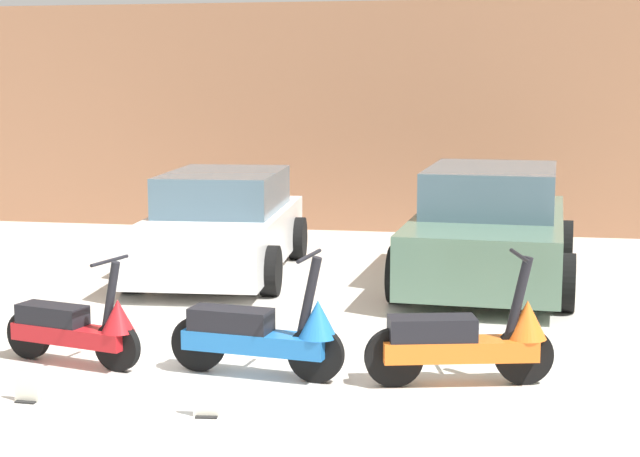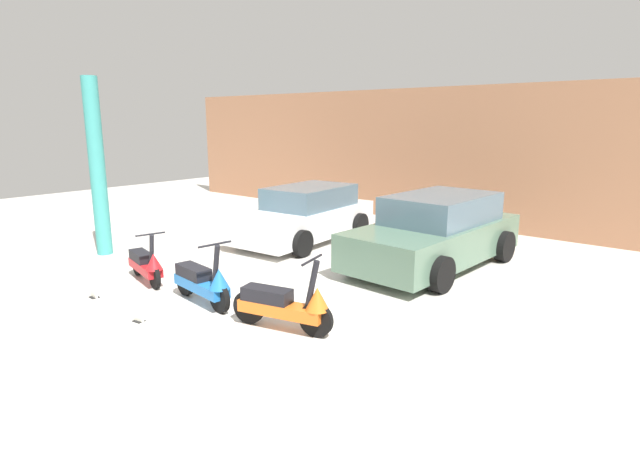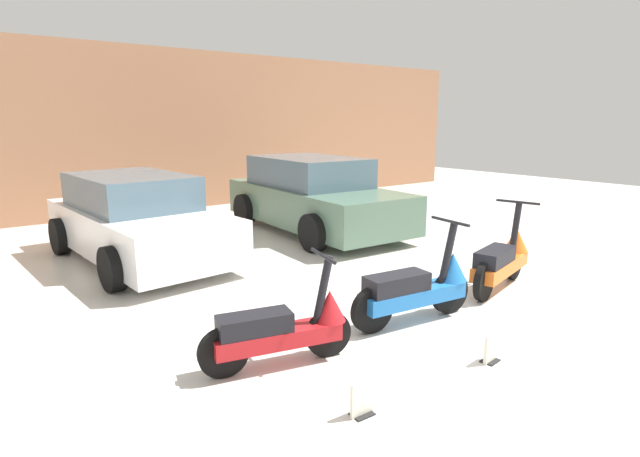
{
  "view_description": "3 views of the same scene",
  "coord_description": "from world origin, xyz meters",
  "px_view_note": "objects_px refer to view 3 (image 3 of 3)",
  "views": [
    {
      "loc": [
        2.03,
        -6.72,
        2.39
      ],
      "look_at": [
        0.3,
        2.55,
        0.97
      ],
      "focal_mm": 55.0,
      "sensor_mm": 36.0,
      "label": 1
    },
    {
      "loc": [
        6.16,
        -3.65,
        2.77
      ],
      "look_at": [
        0.64,
        3.03,
        0.89
      ],
      "focal_mm": 28.0,
      "sensor_mm": 36.0,
      "label": 2
    },
    {
      "loc": [
        -3.61,
        -2.5,
        2.06
      ],
      "look_at": [
        0.13,
        2.45,
        0.71
      ],
      "focal_mm": 28.0,
      "sensor_mm": 36.0,
      "label": 3
    }
  ],
  "objects_px": {
    "car_rear_left": "(137,220)",
    "car_rear_center": "(314,196)",
    "scooter_front_left": "(284,328)",
    "placard_near_left_scooter": "(362,400)",
    "scooter_front_center": "(503,259)",
    "placard_near_right_scooter": "(491,349)",
    "scooter_front_right": "(418,287)"
  },
  "relations": [
    {
      "from": "car_rear_left",
      "to": "car_rear_center",
      "type": "height_order",
      "value": "car_rear_center"
    },
    {
      "from": "scooter_front_left",
      "to": "placard_near_left_scooter",
      "type": "bearing_deg",
      "value": -74.66
    },
    {
      "from": "scooter_front_center",
      "to": "placard_near_right_scooter",
      "type": "bearing_deg",
      "value": -162.82
    },
    {
      "from": "car_rear_left",
      "to": "car_rear_center",
      "type": "xyz_separation_m",
      "value": [
        3.3,
        0.03,
        0.05
      ]
    },
    {
      "from": "scooter_front_left",
      "to": "scooter_front_right",
      "type": "bearing_deg",
      "value": 12.54
    },
    {
      "from": "car_rear_center",
      "to": "scooter_front_center",
      "type": "bearing_deg",
      "value": 1.69
    },
    {
      "from": "scooter_front_center",
      "to": "placard_near_right_scooter",
      "type": "xyz_separation_m",
      "value": [
        -1.81,
        -1.1,
        -0.26
      ]
    },
    {
      "from": "scooter_front_center",
      "to": "placard_near_left_scooter",
      "type": "height_order",
      "value": "scooter_front_center"
    },
    {
      "from": "car_rear_left",
      "to": "placard_near_left_scooter",
      "type": "distance_m",
      "value": 5.12
    },
    {
      "from": "scooter_front_center",
      "to": "placard_near_right_scooter",
      "type": "distance_m",
      "value": 2.14
    },
    {
      "from": "placard_near_left_scooter",
      "to": "placard_near_right_scooter",
      "type": "xyz_separation_m",
      "value": [
        1.43,
        -0.07,
        0.0
      ]
    },
    {
      "from": "car_rear_left",
      "to": "placard_near_right_scooter",
      "type": "distance_m",
      "value": 5.38
    },
    {
      "from": "scooter_front_left",
      "to": "car_rear_center",
      "type": "relative_size",
      "value": 0.32
    },
    {
      "from": "scooter_front_right",
      "to": "car_rear_center",
      "type": "relative_size",
      "value": 0.36
    },
    {
      "from": "scooter_front_center",
      "to": "car_rear_left",
      "type": "relative_size",
      "value": 0.39
    },
    {
      "from": "car_rear_left",
      "to": "car_rear_center",
      "type": "relative_size",
      "value": 0.93
    },
    {
      "from": "scooter_front_left",
      "to": "scooter_front_right",
      "type": "distance_m",
      "value": 1.63
    },
    {
      "from": "scooter_front_center",
      "to": "car_rear_left",
      "type": "distance_m",
      "value": 5.19
    },
    {
      "from": "scooter_front_center",
      "to": "car_rear_center",
      "type": "bearing_deg",
      "value": 74.61
    },
    {
      "from": "car_rear_center",
      "to": "scooter_front_right",
      "type": "bearing_deg",
      "value": -19.45
    },
    {
      "from": "scooter_front_center",
      "to": "car_rear_left",
      "type": "bearing_deg",
      "value": 114.19
    },
    {
      "from": "scooter_front_left",
      "to": "placard_near_right_scooter",
      "type": "relative_size",
      "value": 5.13
    },
    {
      "from": "scooter_front_right",
      "to": "car_rear_center",
      "type": "distance_m",
      "value": 4.55
    },
    {
      "from": "scooter_front_left",
      "to": "placard_near_right_scooter",
      "type": "distance_m",
      "value": 1.8
    },
    {
      "from": "scooter_front_center",
      "to": "car_rear_center",
      "type": "distance_m",
      "value": 4.11
    },
    {
      "from": "scooter_front_left",
      "to": "placard_near_right_scooter",
      "type": "xyz_separation_m",
      "value": [
        1.46,
        -1.04,
        -0.22
      ]
    },
    {
      "from": "car_rear_left",
      "to": "placard_near_left_scooter",
      "type": "xyz_separation_m",
      "value": [
        -0.05,
        -5.1,
        -0.49
      ]
    },
    {
      "from": "scooter_front_right",
      "to": "scooter_front_center",
      "type": "bearing_deg",
      "value": 10.54
    },
    {
      "from": "scooter_front_left",
      "to": "car_rear_left",
      "type": "distance_m",
      "value": 4.14
    },
    {
      "from": "car_rear_center",
      "to": "placard_near_left_scooter",
      "type": "xyz_separation_m",
      "value": [
        -3.35,
        -5.13,
        -0.54
      ]
    },
    {
      "from": "placard_near_right_scooter",
      "to": "scooter_front_center",
      "type": "bearing_deg",
      "value": 31.11
    },
    {
      "from": "car_rear_left",
      "to": "placard_near_right_scooter",
      "type": "height_order",
      "value": "car_rear_left"
    }
  ]
}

